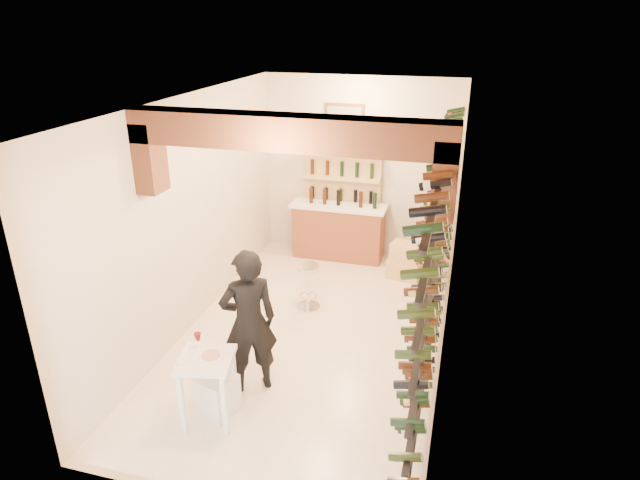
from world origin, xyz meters
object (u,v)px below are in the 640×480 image
at_px(person, 249,322).
at_px(wine_rack, 434,243).
at_px(tasting_table, 207,369).
at_px(white_stool, 218,395).
at_px(back_counter, 339,229).
at_px(crate_lower, 405,268).
at_px(chrome_barstool, 308,284).

bearing_deg(person, wine_rack, -179.79).
height_order(tasting_table, person, person).
height_order(white_stool, person, person).
bearing_deg(tasting_table, back_counter, 74.40).
distance_m(white_stool, crate_lower, 4.26).
height_order(person, chrome_barstool, person).
bearing_deg(tasting_table, white_stool, 65.03).
bearing_deg(chrome_barstool, tasting_table, -97.09).
bearing_deg(chrome_barstool, crate_lower, 48.13).
bearing_deg(chrome_barstool, person, -93.06).
relative_size(back_counter, chrome_barstool, 2.40).
bearing_deg(person, tasting_table, 36.85).
relative_size(tasting_table, chrome_barstool, 1.39).
relative_size(back_counter, tasting_table, 1.73).
bearing_deg(tasting_table, wine_rack, 30.94).
relative_size(wine_rack, crate_lower, 10.17).
height_order(wine_rack, tasting_table, wine_rack).
distance_m(back_counter, crate_lower, 1.45).
bearing_deg(person, crate_lower, -146.33).
xyz_separation_m(back_counter, crate_lower, (1.29, -0.54, -0.36)).
xyz_separation_m(wine_rack, crate_lower, (-0.54, 2.11, -1.38)).
bearing_deg(crate_lower, chrome_barstool, -131.87).
distance_m(wine_rack, chrome_barstool, 2.25).
bearing_deg(person, white_stool, 35.50).
height_order(white_stool, chrome_barstool, chrome_barstool).
xyz_separation_m(tasting_table, crate_lower, (1.61, 4.08, -0.50)).
bearing_deg(chrome_barstool, back_counter, 90.33).
distance_m(back_counter, person, 3.99).
xyz_separation_m(wine_rack, tasting_table, (-2.15, -1.98, -0.88)).
bearing_deg(chrome_barstool, wine_rack, -20.40).
distance_m(back_counter, tasting_table, 4.64).
bearing_deg(back_counter, chrome_barstool, -89.67).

